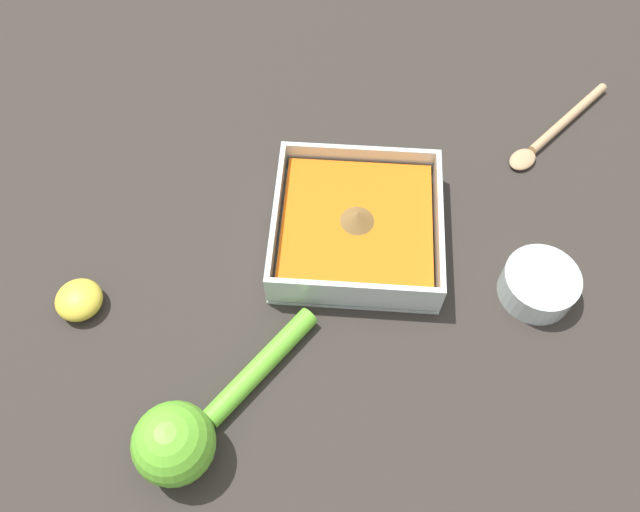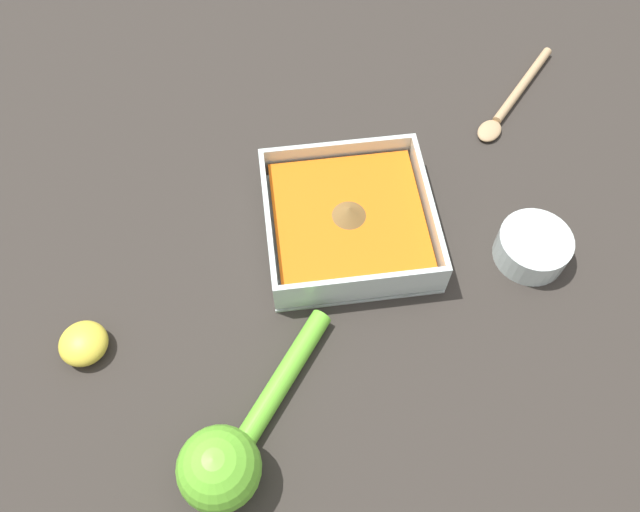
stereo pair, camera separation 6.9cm
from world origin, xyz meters
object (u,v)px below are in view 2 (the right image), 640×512
square_dish (348,223)px  spice_bowl (532,248)px  lemon_squeezer (229,455)px  wooden_spoon (512,99)px  lemon_half (84,343)px

square_dish → spice_bowl: square_dish is taller
lemon_squeezer → square_dish: bearing=-174.0°
spice_bowl → wooden_spoon: spice_bowl is taller
lemon_squeezer → wooden_spoon: (0.40, 0.42, -0.03)m
lemon_half → wooden_spoon: bearing=27.6°
spice_bowl → wooden_spoon: 0.24m
lemon_squeezer → lemon_half: lemon_squeezer is taller
lemon_squeezer → wooden_spoon: size_ratio=1.22×
spice_bowl → lemon_squeezer: 0.40m
square_dish → wooden_spoon: square_dish is taller
spice_bowl → lemon_squeezer: size_ratio=0.42×
square_dish → lemon_squeezer: lemon_squeezer is taller
square_dish → wooden_spoon: 0.31m
lemon_half → spice_bowl: bearing=5.9°
wooden_spoon → square_dish: bearing=-12.7°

